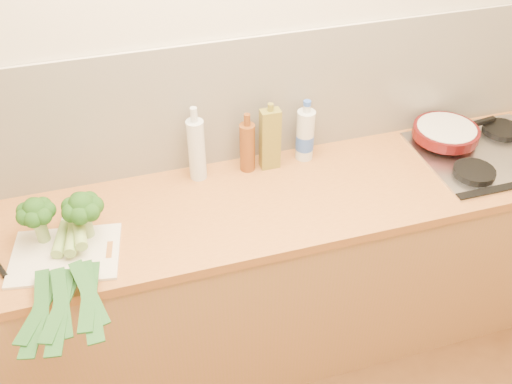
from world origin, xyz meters
TOP-DOWN VIEW (x-y plane):
  - room_shell at (0.00, 1.49)m, footprint 3.50×3.50m
  - counter at (0.00, 1.20)m, footprint 3.20×0.62m
  - gas_hob at (1.02, 1.20)m, footprint 0.58×0.50m
  - chopping_board at (-0.75, 1.09)m, footprint 0.41×0.33m
  - broccoli_left at (-0.82, 1.19)m, footprint 0.13×0.14m
  - broccoli_right at (-0.67, 1.17)m, footprint 0.15×0.15m
  - leek_front at (-0.78, 1.08)m, footprint 0.22×0.69m
  - leek_mid at (-0.73, 1.04)m, footprint 0.17×0.68m
  - leek_back at (-0.69, 1.05)m, footprint 0.11×0.69m
  - skillet at (0.88, 1.33)m, footprint 0.42×0.29m
  - oil_tin at (0.09, 1.39)m, footprint 0.08×0.05m
  - glass_bottle at (-0.21, 1.41)m, footprint 0.07×0.07m
  - amber_bottle at (-0.00, 1.40)m, footprint 0.06×0.06m
  - water_bottle at (0.25, 1.41)m, footprint 0.08×0.08m

SIDE VIEW (x-z plane):
  - counter at x=0.00m, z-range 0.00..0.90m
  - chopping_board at x=-0.75m, z-range 0.90..0.91m
  - gas_hob at x=1.02m, z-range 0.89..0.93m
  - leek_front at x=-0.78m, z-range 0.91..0.96m
  - leek_mid at x=-0.73m, z-range 0.93..0.97m
  - skillet at x=0.88m, z-range 0.94..0.99m
  - leek_back at x=-0.69m, z-range 0.95..0.99m
  - water_bottle at x=0.25m, z-range 0.88..1.13m
  - amber_bottle at x=0.00m, z-range 0.88..1.14m
  - oil_tin at x=0.09m, z-range 0.89..1.19m
  - broccoli_left at x=-0.82m, z-range 0.95..1.13m
  - glass_bottle at x=-0.21m, z-range 0.88..1.20m
  - broccoli_right at x=-0.67m, z-range 0.95..1.13m
  - room_shell at x=0.00m, z-range -0.58..2.92m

